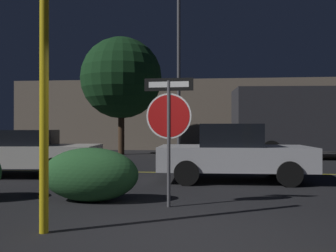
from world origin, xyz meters
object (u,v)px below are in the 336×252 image
object	(u,v)px
stop_sign	(169,116)
yellow_pole_left	(44,105)
hedge_bush_1	(90,175)
street_lamp	(179,52)
passing_car_1	(13,152)
delivery_truck	(312,121)
tree_0	(121,78)
passing_car_2	(233,153)

from	to	relation	value
stop_sign	yellow_pole_left	size ratio (longest dim) A/B	0.67
hedge_bush_1	street_lamp	size ratio (longest dim) A/B	0.23
street_lamp	hedge_bush_1	bearing A→B (deg)	-95.13
yellow_pole_left	passing_car_1	bearing A→B (deg)	121.53
yellow_pole_left	delivery_truck	xyz separation A→B (m)	(6.86, 12.52, 0.02)
tree_0	delivery_truck	bearing A→B (deg)	-10.32
yellow_pole_left	tree_0	xyz separation A→B (m)	(-2.19, 14.17, 2.26)
street_lamp	tree_0	xyz separation A→B (m)	(-3.08, 1.76, -0.92)
passing_car_2	yellow_pole_left	bearing A→B (deg)	-29.42
stop_sign	street_lamp	world-z (taller)	street_lamp
passing_car_1	hedge_bush_1	bearing A→B (deg)	-140.72
passing_car_1	tree_0	size ratio (longest dim) A/B	0.84
hedge_bush_1	passing_car_1	bearing A→B (deg)	134.34
hedge_bush_1	tree_0	distance (m)	12.74
passing_car_2	street_lamp	xyz separation A→B (m)	(-1.92, 7.29, 4.12)
yellow_pole_left	hedge_bush_1	distance (m)	2.39
yellow_pole_left	street_lamp	distance (m)	12.84
passing_car_1	delivery_truck	size ratio (longest dim) A/B	0.74
stop_sign	hedge_bush_1	size ratio (longest dim) A/B	1.23
stop_sign	street_lamp	bearing A→B (deg)	96.66
passing_car_2	delivery_truck	world-z (taller)	delivery_truck
street_lamp	yellow_pole_left	bearing A→B (deg)	-94.12
passing_car_2	stop_sign	bearing A→B (deg)	-22.37
hedge_bush_1	passing_car_2	xyz separation A→B (m)	(2.84, 3.03, 0.22)
passing_car_1	passing_car_2	bearing A→B (deg)	-98.73
passing_car_1	passing_car_2	xyz separation A→B (m)	(6.19, -0.40, 0.05)
street_lamp	delivery_truck	bearing A→B (deg)	1.08
street_lamp	tree_0	distance (m)	3.67
street_lamp	tree_0	size ratio (longest dim) A/B	1.29
passing_car_1	delivery_truck	world-z (taller)	delivery_truck
stop_sign	street_lamp	size ratio (longest dim) A/B	0.29
stop_sign	tree_0	bearing A→B (deg)	109.98
passing_car_2	street_lamp	bearing A→B (deg)	-165.94
hedge_bush_1	passing_car_2	world-z (taller)	passing_car_2
hedge_bush_1	passing_car_2	distance (m)	4.16
delivery_truck	stop_sign	bearing A→B (deg)	-29.54
tree_0	passing_car_1	bearing A→B (deg)	-97.83
delivery_truck	street_lamp	size ratio (longest dim) A/B	0.88
passing_car_1	yellow_pole_left	bearing A→B (deg)	-153.54
hedge_bush_1	passing_car_1	size ratio (longest dim) A/B	0.36
hedge_bush_1	passing_car_1	distance (m)	4.79
street_lamp	stop_sign	bearing A→B (deg)	-86.92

